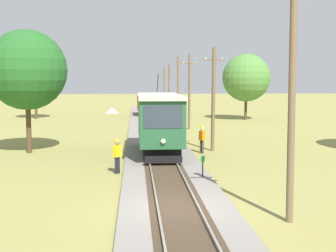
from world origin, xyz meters
name	(u,v)px	position (x,y,z in m)	size (l,w,h in m)	color
ground_plane	(177,212)	(0.00, 0.00, 0.00)	(260.00, 260.00, 0.00)	olive
track_ballast	(177,210)	(0.00, 0.00, 0.09)	(4.20, 120.00, 0.18)	gray
sleeper_bed	(177,207)	(0.00, 0.00, 0.18)	(2.04, 120.00, 0.01)	#423323
rail_left	(157,206)	(-0.72, 0.00, 0.25)	(0.07, 120.00, 0.14)	gray
rail_right	(197,205)	(0.72, 0.00, 0.25)	(0.07, 120.00, 0.14)	gray
red_tram	(159,121)	(0.00, 12.05, 2.19)	(2.60, 8.54, 4.79)	#235633
freight_car	(147,104)	(0.00, 41.84, 1.56)	(2.40, 5.20, 2.31)	maroon
utility_pole_foreground	(292,93)	(3.64, -1.25, 4.32)	(1.40, 0.42, 8.44)	brown
utility_pole_near_tram	(213,98)	(3.64, 13.45, 3.51)	(1.40, 0.52, 6.83)	brown
utility_pole_mid	(189,91)	(3.64, 26.41, 3.63)	(1.40, 0.46, 7.06)	brown
utility_pole_far	(178,87)	(3.64, 37.59, 3.85)	(1.40, 0.37, 7.50)	brown
utility_pole_distant	(169,87)	(3.64, 51.73, 3.57)	(1.40, 0.53, 6.94)	brown
utility_pole_horizon	(164,86)	(3.64, 62.99, 3.49)	(1.40, 0.38, 6.78)	brown
trackside_signal_marker	(203,167)	(1.67, 4.94, 0.67)	(0.21, 0.21, 1.18)	black
gravel_pile	(112,110)	(-4.75, 47.21, 0.44)	(2.22, 2.22, 0.87)	#9E998E
track_worker	(117,154)	(-2.40, 6.82, 0.98)	(0.43, 0.44, 1.78)	black
second_worker	(202,138)	(2.79, 12.67, 0.98)	(0.40, 0.45, 1.78)	#38332D
tree_left_near	(246,78)	(11.48, 35.96, 4.92)	(5.56, 5.56, 7.71)	#4C3823
tree_right_near	(27,70)	(-8.35, 13.68, 5.34)	(5.12, 5.12, 7.91)	#4C3823
tree_left_far	(35,76)	(-13.37, 39.06, 5.17)	(4.40, 4.40, 7.38)	#4C3823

